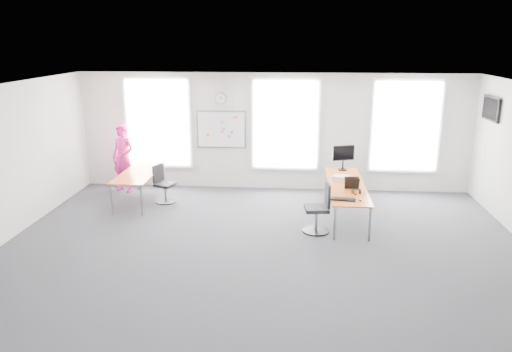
# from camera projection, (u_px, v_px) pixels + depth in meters

# --- Properties ---
(floor) EXTENTS (10.00, 10.00, 0.00)m
(floor) POSITION_uv_depth(u_px,v_px,m) (263.00, 250.00, 9.34)
(floor) COLOR #2C2C31
(floor) RESTS_ON ground
(ceiling) EXTENTS (10.00, 10.00, 0.00)m
(ceiling) POSITION_uv_depth(u_px,v_px,m) (263.00, 88.00, 8.54)
(ceiling) COLOR white
(ceiling) RESTS_ON ground
(wall_back) EXTENTS (10.00, 0.00, 10.00)m
(wall_back) POSITION_uv_depth(u_px,v_px,m) (274.00, 132.00, 12.78)
(wall_back) COLOR silver
(wall_back) RESTS_ON ground
(wall_front) EXTENTS (10.00, 0.00, 10.00)m
(wall_front) POSITION_uv_depth(u_px,v_px,m) (236.00, 275.00, 5.10)
(wall_front) COLOR silver
(wall_front) RESTS_ON ground
(window_left) EXTENTS (1.60, 0.06, 2.20)m
(window_left) POSITION_uv_depth(u_px,v_px,m) (158.00, 123.00, 12.94)
(window_left) COLOR silver
(window_left) RESTS_ON wall_back
(window_mid) EXTENTS (1.60, 0.06, 2.20)m
(window_mid) POSITION_uv_depth(u_px,v_px,m) (285.00, 125.00, 12.68)
(window_mid) COLOR silver
(window_mid) RESTS_ON wall_back
(window_right) EXTENTS (1.60, 0.06, 2.20)m
(window_right) POSITION_uv_depth(u_px,v_px,m) (406.00, 126.00, 12.44)
(window_right) COLOR silver
(window_right) RESTS_ON wall_back
(desk_right) EXTENTS (0.79, 2.97, 0.72)m
(desk_right) POSITION_uv_depth(u_px,v_px,m) (346.00, 187.00, 10.96)
(desk_right) COLOR orange
(desk_right) RESTS_ON ground
(desk_left) EXTENTS (0.80, 2.01, 0.73)m
(desk_left) POSITION_uv_depth(u_px,v_px,m) (139.00, 175.00, 11.91)
(desk_left) COLOR orange
(desk_left) RESTS_ON ground
(chair_right) EXTENTS (0.55, 0.55, 1.04)m
(chair_right) POSITION_uv_depth(u_px,v_px,m) (320.00, 211.00, 10.10)
(chair_right) COLOR black
(chair_right) RESTS_ON ground
(chair_left) EXTENTS (0.53, 0.53, 0.92)m
(chair_left) POSITION_uv_depth(u_px,v_px,m) (163.00, 186.00, 11.97)
(chair_left) COLOR black
(chair_left) RESTS_ON ground
(person) EXTENTS (0.74, 0.61, 1.74)m
(person) POSITION_uv_depth(u_px,v_px,m) (123.00, 158.00, 12.70)
(person) COLOR #E12088
(person) RESTS_ON ground
(whiteboard) EXTENTS (1.20, 0.03, 0.90)m
(whiteboard) POSITION_uv_depth(u_px,v_px,m) (221.00, 130.00, 12.85)
(whiteboard) COLOR white
(whiteboard) RESTS_ON wall_back
(wall_clock) EXTENTS (0.30, 0.04, 0.30)m
(wall_clock) POSITION_uv_depth(u_px,v_px,m) (221.00, 98.00, 12.63)
(wall_clock) COLOR gray
(wall_clock) RESTS_ON wall_back
(tv) EXTENTS (0.06, 0.90, 0.55)m
(tv) POSITION_uv_depth(u_px,v_px,m) (491.00, 108.00, 11.22)
(tv) COLOR black
(tv) RESTS_ON wall_right
(keyboard) EXTENTS (0.52, 0.28, 0.02)m
(keyboard) POSITION_uv_depth(u_px,v_px,m) (343.00, 199.00, 9.91)
(keyboard) COLOR black
(keyboard) RESTS_ON desk_right
(mouse) EXTENTS (0.07, 0.11, 0.04)m
(mouse) POSITION_uv_depth(u_px,v_px,m) (360.00, 200.00, 9.85)
(mouse) COLOR black
(mouse) RESTS_ON desk_right
(lens_cap) EXTENTS (0.07, 0.07, 0.01)m
(lens_cap) POSITION_uv_depth(u_px,v_px,m) (355.00, 194.00, 10.25)
(lens_cap) COLOR black
(lens_cap) RESTS_ON desk_right
(headphones) EXTENTS (0.19, 0.10, 0.11)m
(headphones) POSITION_uv_depth(u_px,v_px,m) (356.00, 191.00, 10.29)
(headphones) COLOR black
(headphones) RESTS_ON desk_right
(laptop_sleeve) EXTENTS (0.32, 0.19, 0.25)m
(laptop_sleeve) POSITION_uv_depth(u_px,v_px,m) (352.00, 183.00, 10.61)
(laptop_sleeve) COLOR black
(laptop_sleeve) RESTS_ON desk_right
(paper_stack) EXTENTS (0.41, 0.36, 0.12)m
(paper_stack) POSITION_uv_depth(u_px,v_px,m) (341.00, 178.00, 11.21)
(paper_stack) COLOR #F0E6C2
(paper_stack) RESTS_ON desk_right
(monitor) EXTENTS (0.54, 0.23, 0.61)m
(monitor) POSITION_uv_depth(u_px,v_px,m) (343.00, 155.00, 12.04)
(monitor) COLOR black
(monitor) RESTS_ON desk_right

